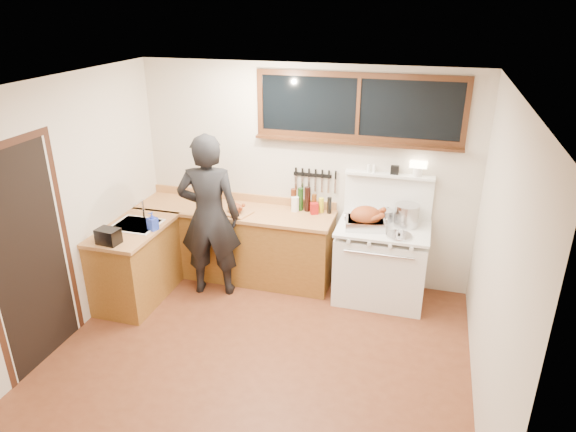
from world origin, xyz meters
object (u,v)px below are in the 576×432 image
(vintage_stove, at_px, (381,261))
(roast_turkey, at_px, (366,219))
(man, at_px, (209,217))
(cutting_board, at_px, (235,210))

(vintage_stove, bearing_deg, roast_turkey, -160.07)
(man, relative_size, cutting_board, 4.62)
(vintage_stove, distance_m, cutting_board, 1.80)
(vintage_stove, relative_size, cutting_board, 3.83)
(vintage_stove, relative_size, man, 0.83)
(man, distance_m, roast_turkey, 1.76)
(vintage_stove, xyz_separation_m, roast_turkey, (-0.19, -0.07, 0.53))
(cutting_board, bearing_deg, roast_turkey, 0.92)
(roast_turkey, bearing_deg, vintage_stove, 19.93)
(cutting_board, xyz_separation_m, roast_turkey, (1.53, 0.02, 0.05))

